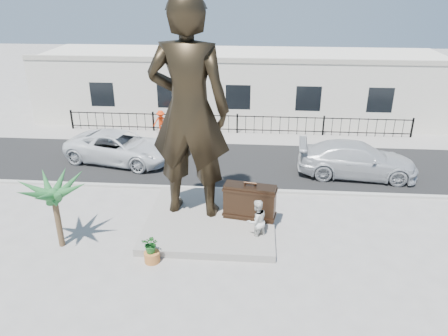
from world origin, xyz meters
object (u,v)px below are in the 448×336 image
object	(u,v)px
statue	(189,110)
suitcase	(250,202)
tourist	(257,221)
car_white	(120,147)

from	to	relation	value
statue	suitcase	distance (m)	4.41
suitcase	tourist	xyz separation A→B (m)	(0.30, -1.23, -0.16)
statue	suitcase	size ratio (longest dim) A/B	4.22
suitcase	statue	bearing A→B (deg)	179.77
statue	tourist	xyz separation A→B (m)	(2.74, -1.68, -3.80)
statue	tourist	bearing A→B (deg)	154.63
statue	car_white	world-z (taller)	statue
statue	tourist	world-z (taller)	statue
statue	suitcase	bearing A→B (deg)	175.76
tourist	statue	bearing A→B (deg)	-63.40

